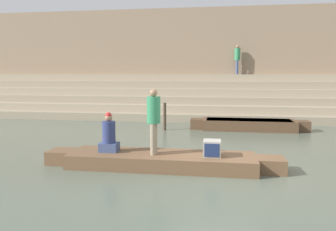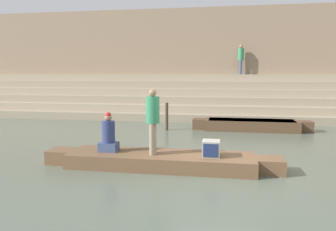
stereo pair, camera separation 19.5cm
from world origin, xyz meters
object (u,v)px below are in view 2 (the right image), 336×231
(person_rowing, at_px, (109,136))
(person_on_steps, at_px, (241,57))
(person_standing, at_px, (153,117))
(mooring_post, at_px, (167,116))
(tv_set, at_px, (211,149))
(rowboat_main, at_px, (161,160))
(moored_boat_shore, at_px, (251,125))

(person_rowing, bearing_deg, person_on_steps, 87.12)
(person_standing, height_order, person_on_steps, person_on_steps)
(person_standing, bearing_deg, mooring_post, 108.06)
(person_standing, bearing_deg, person_on_steps, 88.17)
(person_on_steps, bearing_deg, person_standing, 92.28)
(person_on_steps, bearing_deg, tv_set, 99.71)
(rowboat_main, bearing_deg, mooring_post, 96.64)
(person_standing, relative_size, moored_boat_shore, 0.34)
(rowboat_main, bearing_deg, tv_set, -5.22)
(rowboat_main, height_order, moored_boat_shore, moored_boat_shore)
(person_standing, distance_m, person_rowing, 1.42)
(rowboat_main, relative_size, mooring_post, 5.20)
(person_standing, bearing_deg, tv_set, 11.33)
(person_rowing, bearing_deg, tv_set, 14.42)
(rowboat_main, bearing_deg, person_standing, -160.33)
(person_rowing, height_order, moored_boat_shore, person_rowing)
(rowboat_main, xyz_separation_m, tv_set, (1.38, -0.08, 0.39))
(tv_set, distance_m, mooring_post, 6.39)
(person_standing, xyz_separation_m, tv_set, (1.57, -0.01, -0.80))
(person_standing, distance_m, mooring_post, 6.06)
(rowboat_main, xyz_separation_m, person_standing, (-0.19, -0.08, 1.19))
(mooring_post, bearing_deg, moored_boat_shore, 9.30)
(person_rowing, relative_size, moored_boat_shore, 0.21)
(person_rowing, distance_m, tv_set, 2.88)
(mooring_post, bearing_deg, person_rowing, -96.00)
(tv_set, bearing_deg, mooring_post, 106.70)
(person_rowing, height_order, mooring_post, person_rowing)
(person_on_steps, bearing_deg, person_rowing, 86.30)
(rowboat_main, distance_m, tv_set, 1.43)
(person_standing, relative_size, person_rowing, 1.59)
(person_rowing, xyz_separation_m, mooring_post, (0.62, 5.88, -0.20))
(mooring_post, bearing_deg, rowboat_main, -81.57)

